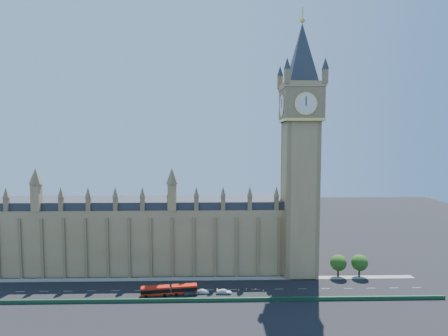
{
  "coord_description": "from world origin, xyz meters",
  "views": [
    {
      "loc": [
        6.25,
        -116.22,
        50.34
      ],
      "look_at": [
        9.26,
        10.0,
        41.11
      ],
      "focal_mm": 28.0,
      "sensor_mm": 36.0,
      "label": 1
    }
  ],
  "objects_px": {
    "red_bus": "(169,290)",
    "car_grey": "(191,293)",
    "car_white": "(224,292)",
    "car_silver": "(203,291)"
  },
  "relations": [
    {
      "from": "car_silver",
      "to": "car_white",
      "type": "distance_m",
      "value": 7.04
    },
    {
      "from": "red_bus",
      "to": "car_grey",
      "type": "height_order",
      "value": "red_bus"
    },
    {
      "from": "red_bus",
      "to": "car_white",
      "type": "bearing_deg",
      "value": -5.47
    },
    {
      "from": "red_bus",
      "to": "car_grey",
      "type": "distance_m",
      "value": 7.28
    },
    {
      "from": "car_grey",
      "to": "car_white",
      "type": "relative_size",
      "value": 0.91
    },
    {
      "from": "car_grey",
      "to": "car_white",
      "type": "distance_m",
      "value": 11.08
    },
    {
      "from": "red_bus",
      "to": "car_white",
      "type": "relative_size",
      "value": 3.65
    },
    {
      "from": "car_grey",
      "to": "car_white",
      "type": "xyz_separation_m",
      "value": [
        11.03,
        1.0,
        -0.05
      ]
    },
    {
      "from": "car_grey",
      "to": "car_silver",
      "type": "bearing_deg",
      "value": -78.06
    },
    {
      "from": "car_silver",
      "to": "car_white",
      "type": "height_order",
      "value": "car_white"
    }
  ]
}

